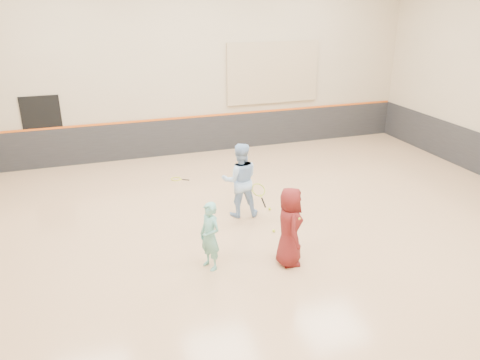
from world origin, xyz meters
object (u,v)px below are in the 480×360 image
object	(u,v)px
instructor	(240,180)
young_man	(290,227)
spare_racket	(176,179)
girl	(210,236)

from	to	relation	value
instructor	young_man	xyz separation A→B (m)	(0.21, -2.34, -0.10)
instructor	young_man	bearing A→B (deg)	105.26
spare_racket	young_man	bearing A→B (deg)	-76.64
young_man	spare_racket	world-z (taller)	young_man
instructor	girl	bearing A→B (deg)	67.77
girl	instructor	distance (m)	2.40
girl	instructor	world-z (taller)	instructor
spare_racket	girl	bearing A→B (deg)	-93.36
young_man	spare_racket	xyz separation A→B (m)	(-1.21, 5.10, -0.77)
girl	young_man	bearing A→B (deg)	54.48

